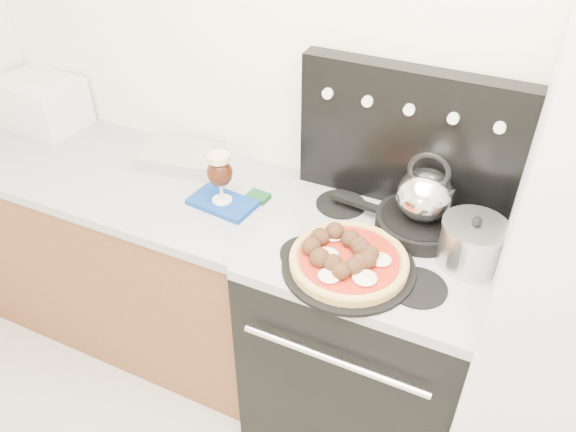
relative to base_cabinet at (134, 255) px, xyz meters
The scene contains 15 objects.
room_shell 1.59m from the base_cabinet, 41.46° to the right, with size 3.52×3.01×2.52m.
base_cabinet is the anchor object (origin of this frame).
countertop 0.45m from the base_cabinet, ahead, with size 1.48×0.63×0.04m, color #A9A9AD.
stove_body 1.11m from the base_cabinet, ahead, with size 0.76×0.65×0.88m, color black.
cooktop 1.20m from the base_cabinet, ahead, with size 0.76×0.65×0.04m, color #ADADB2.
backguard 1.35m from the base_cabinet, 12.75° to the left, with size 0.76×0.08×0.50m, color black.
toaster_oven 0.79m from the base_cabinet, 161.88° to the left, with size 0.34×0.25×0.21m, color silver.
foil_sheet 0.57m from the base_cabinet, 32.69° to the left, with size 0.30×0.22×0.06m, color white.
oven_mitt 0.71m from the base_cabinet, ahead, with size 0.24×0.14×0.02m, color navy.
beer_glass 0.79m from the base_cabinet, ahead, with size 0.09×0.09×0.20m, color black, non-canonical shape.
pizza_pan 1.19m from the base_cabinet, ahead, with size 0.42×0.42×0.01m, color black.
pizza 1.20m from the base_cabinet, ahead, with size 0.37×0.37×0.05m, color #EFA64D, non-canonical shape.
skillet 1.33m from the base_cabinet, ahead, with size 0.30×0.30×0.05m, color black.
tea_kettle 1.38m from the base_cabinet, ahead, with size 0.19×0.19×0.21m, color white, non-canonical shape.
stock_pot 1.51m from the base_cabinet, ahead, with size 0.20×0.20×0.14m, color silver.
Camera 1 is at (0.42, -0.23, 2.11)m, focal length 35.00 mm.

